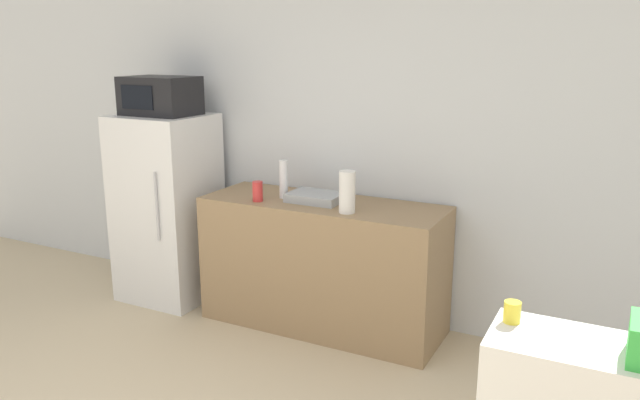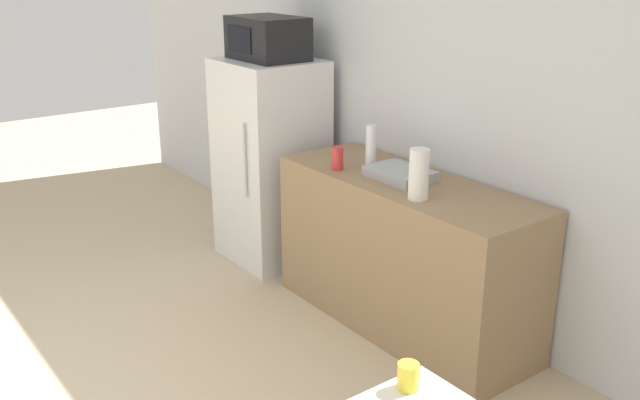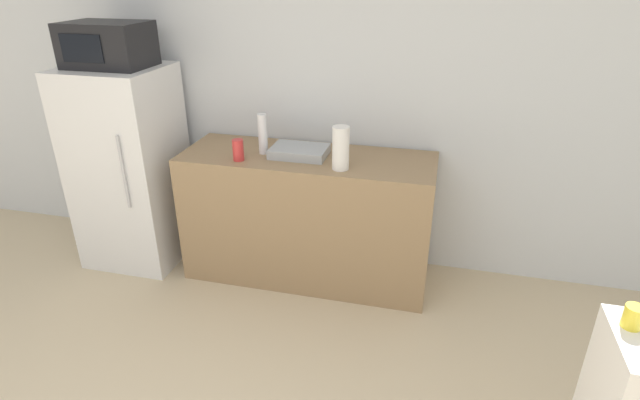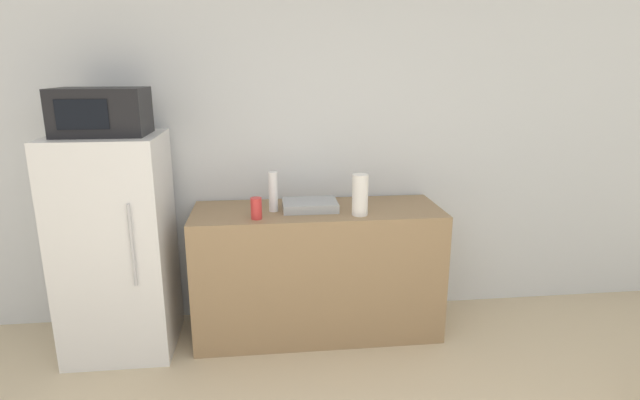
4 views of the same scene
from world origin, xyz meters
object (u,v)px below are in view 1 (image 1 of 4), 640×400
at_px(refrigerator, 167,208).
at_px(bottle_short, 258,191).
at_px(bottle_tall, 284,179).
at_px(paper_towel_roll, 347,192).
at_px(jar, 512,312).
at_px(microwave, 160,96).

relative_size(refrigerator, bottle_short, 10.42).
relative_size(bottle_tall, paper_towel_roll, 0.99).
height_order(jar, paper_towel_roll, paper_towel_roll).
relative_size(refrigerator, bottle_tall, 5.37).
bearing_deg(refrigerator, bottle_short, -7.26).
height_order(refrigerator, paper_towel_roll, refrigerator).
distance_m(refrigerator, jar, 3.20).
distance_m(microwave, jar, 3.25).
bearing_deg(microwave, jar, -25.86).
bearing_deg(bottle_short, refrigerator, 172.74).
bearing_deg(jar, paper_towel_roll, 134.75).
relative_size(bottle_short, jar, 1.70).
bearing_deg(jar, refrigerator, 154.11).
height_order(microwave, bottle_tall, microwave).
height_order(bottle_short, jar, bottle_short).
relative_size(bottle_short, paper_towel_roll, 0.51).
distance_m(refrigerator, bottle_short, 0.96).
xyz_separation_m(refrigerator, microwave, (-0.00, -0.00, 0.87)).
distance_m(refrigerator, bottle_tall, 1.08).
distance_m(bottle_short, paper_towel_roll, 0.68).
xyz_separation_m(bottle_short, jar, (1.95, -1.28, 0.02)).
xyz_separation_m(bottle_tall, paper_towel_roll, (0.56, -0.15, 0.00)).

